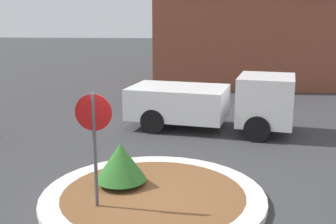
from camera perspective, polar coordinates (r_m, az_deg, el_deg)
ground_plane at (r=9.23m, az=-1.98°, el=-11.82°), size 120.00×120.00×0.00m
traffic_island at (r=9.20m, az=-1.98°, el=-11.38°), size 4.80×4.80×0.16m
stop_sign at (r=8.19m, az=-9.96°, el=-2.60°), size 0.72×0.07×2.45m
island_shrub at (r=9.46m, az=-6.43°, el=-6.68°), size 1.13×1.13×0.96m
utility_truck at (r=14.36m, az=6.29°, el=1.40°), size 5.80×3.22×1.93m
storefront_building at (r=24.59m, az=11.76°, el=10.69°), size 11.00×6.07×5.86m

